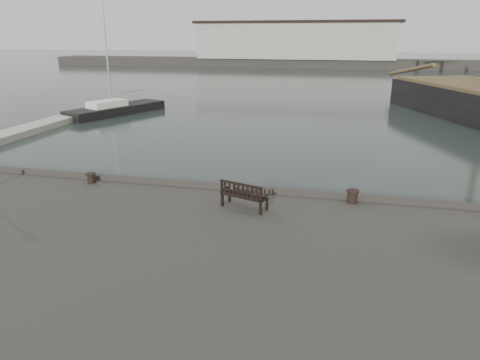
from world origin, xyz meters
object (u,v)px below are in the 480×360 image
(bench, at_px, (244,200))
(bollard_right, at_px, (352,197))
(yacht_d, at_px, (117,111))
(bollard_left, at_px, (91,178))

(bench, height_order, bollard_right, bench)
(bench, height_order, yacht_d, yacht_d)
(bollard_left, height_order, yacht_d, yacht_d)
(bench, xyz_separation_m, bollard_left, (-6.60, 1.22, -0.09))
(bollard_left, relative_size, bollard_right, 0.87)
(bench, relative_size, yacht_d, 0.13)
(bollard_right, xyz_separation_m, yacht_d, (-21.81, 22.96, -1.56))
(bench, distance_m, yacht_d, 30.42)
(bench, distance_m, bollard_right, 3.90)
(bench, bearing_deg, bollard_left, -172.30)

